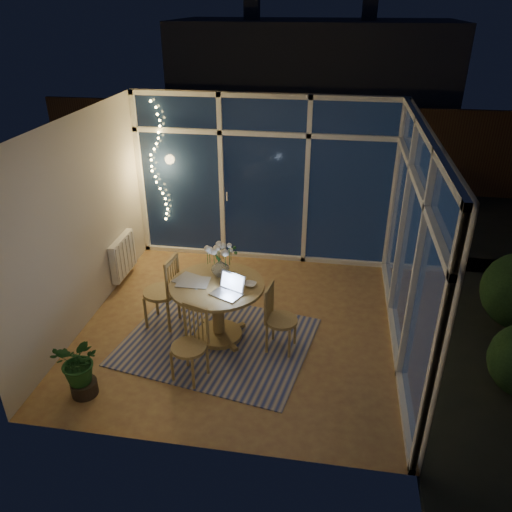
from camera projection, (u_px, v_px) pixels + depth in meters
name	position (u px, v px, depth m)	size (l,w,h in m)	color
floor	(241.00, 326.00, 6.47)	(4.00, 4.00, 0.00)	brown
ceiling	(238.00, 124.00, 5.27)	(4.00, 4.00, 0.00)	white
wall_back	(264.00, 180.00, 7.63)	(4.00, 0.04, 2.60)	beige
wall_front	(194.00, 336.00, 4.12)	(4.00, 0.04, 2.60)	beige
wall_left	(81.00, 224.00, 6.16)	(0.04, 4.00, 2.60)	beige
wall_right	(414.00, 247.00, 5.59)	(0.04, 4.00, 2.60)	beige
window_wall_back	(264.00, 181.00, 7.59)	(4.00, 0.10, 2.60)	white
window_wall_right	(411.00, 247.00, 5.60)	(0.10, 4.00, 2.60)	white
radiator	(123.00, 256.00, 7.35)	(0.10, 0.70, 0.58)	white
fairy_lights	(157.00, 163.00, 7.65)	(0.24, 0.10, 1.85)	#F3CC61
garden_patio	(307.00, 197.00, 10.81)	(12.00, 6.00, 0.10)	black
garden_fence	(287.00, 146.00, 10.88)	(11.00, 0.08, 1.80)	#3E2416
neighbour_roof	(313.00, 67.00, 12.86)	(7.00, 3.00, 2.20)	#31333B
garden_shrubs	(233.00, 198.00, 9.36)	(0.90, 0.90, 0.90)	black
rug	(217.00, 341.00, 6.17)	(2.21, 1.77, 0.01)	#B5A793
dining_table	(218.00, 311.00, 6.08)	(1.13, 1.13, 0.77)	olive
chair_left	(161.00, 290.00, 6.29)	(0.47, 0.47, 1.01)	olive
chair_right	(281.00, 319.00, 5.85)	(0.40, 0.40, 0.87)	olive
chair_front	(189.00, 346.00, 5.39)	(0.41, 0.41, 0.88)	olive
laptop	(226.00, 286.00, 5.63)	(0.34, 0.29, 0.25)	#BBBBC0
flower_vase	(220.00, 268.00, 6.04)	(0.20, 0.20, 0.21)	white
bowl	(250.00, 284.00, 5.86)	(0.15, 0.15, 0.04)	white
newspapers	(193.00, 281.00, 5.95)	(0.38, 0.29, 0.01)	beige
phone	(218.00, 292.00, 5.73)	(0.11, 0.05, 0.01)	black
potted_plant	(80.00, 366.00, 5.19)	(0.54, 0.47, 0.76)	#1B4B1F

